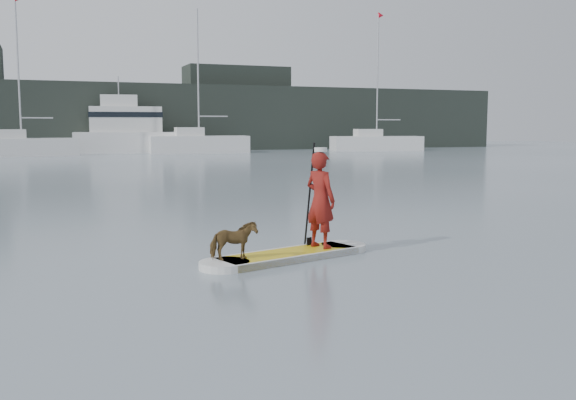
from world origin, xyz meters
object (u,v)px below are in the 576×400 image
object	(u,v)px
paddler	(320,200)
sailboat_d	(21,145)
paddleboard	(288,256)
sailboat_f	(376,142)
motor_yacht_a	(133,131)
dog	(233,241)
sailboat_e	(198,143)

from	to	relation	value
paddler	sailboat_d	distance (m)	41.97
paddleboard	sailboat_d	distance (m)	42.08
paddler	sailboat_f	bearing A→B (deg)	-54.12
sailboat_d	motor_yacht_a	size ratio (longest dim) A/B	1.08
paddleboard	paddler	bearing A→B (deg)	-0.00
dog	paddler	bearing A→B (deg)	-74.76
paddler	sailboat_e	size ratio (longest dim) A/B	0.14
paddleboard	sailboat_d	size ratio (longest dim) A/B	0.27
sailboat_d	sailboat_f	distance (m)	29.95
sailboat_f	dog	bearing A→B (deg)	-110.91
dog	sailboat_e	world-z (taller)	sailboat_e
sailboat_e	sailboat_f	bearing A→B (deg)	1.39
dog	motor_yacht_a	xyz separation A→B (m)	(4.60, 45.65, 1.35)
paddler	sailboat_d	world-z (taller)	sailboat_d
dog	sailboat_f	world-z (taller)	sailboat_f
sailboat_f	paddler	bearing A→B (deg)	-109.48
dog	motor_yacht_a	distance (m)	45.90
dog	motor_yacht_a	bearing A→B (deg)	-6.43
paddleboard	sailboat_d	world-z (taller)	sailboat_d
paddleboard	paddler	xyz separation A→B (m)	(0.68, 0.19, 0.89)
sailboat_d	paddler	bearing A→B (deg)	-85.21
sailboat_e	sailboat_f	distance (m)	16.31
paddleboard	sailboat_e	world-z (taller)	sailboat_e
paddler	sailboat_d	size ratio (longest dim) A/B	0.14
paddler	motor_yacht_a	size ratio (longest dim) A/B	0.15
sailboat_d	motor_yacht_a	xyz separation A→B (m)	(8.71, 3.59, 0.94)
dog	sailboat_e	bearing A→B (deg)	-13.16
paddleboard	sailboat_f	size ratio (longest dim) A/B	0.26
paddler	dog	xyz separation A→B (m)	(-1.71, -0.49, -0.53)
sailboat_d	motor_yacht_a	distance (m)	9.47
paddleboard	sailboat_d	bearing A→B (deg)	81.11
dog	motor_yacht_a	world-z (taller)	motor_yacht_a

